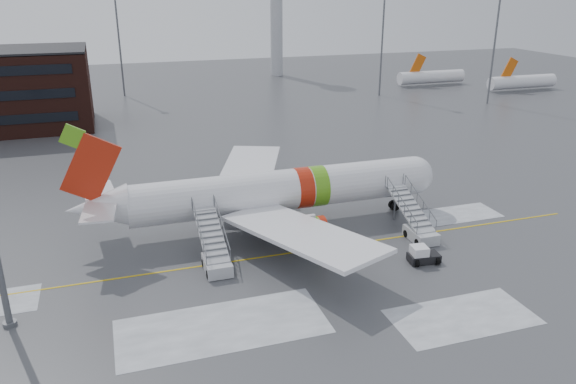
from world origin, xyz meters
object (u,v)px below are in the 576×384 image
object	(u,v)px
airstair_aft	(215,255)
airstair_fwd	(417,226)
airliner	(272,192)
pushback_tug	(422,255)

from	to	relation	value
airstair_aft	airstair_fwd	bearing A→B (deg)	0.00
airliner	pushback_tug	size ratio (longest dim) A/B	13.11
airliner	airstair_aft	size ratio (longest dim) A/B	4.55
airliner	airstair_fwd	distance (m)	13.63
airstair_fwd	airstair_aft	size ratio (longest dim) A/B	1.00
airstair_aft	airliner	bearing A→B (deg)	44.11
airstair_fwd	airstair_aft	xyz separation A→B (m)	(-18.47, 0.00, 0.00)
airliner	airstair_aft	bearing A→B (deg)	-135.89
airliner	pushback_tug	xyz separation A→B (m)	(9.62, -11.04, -2.78)
airliner	airstair_aft	distance (m)	9.68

